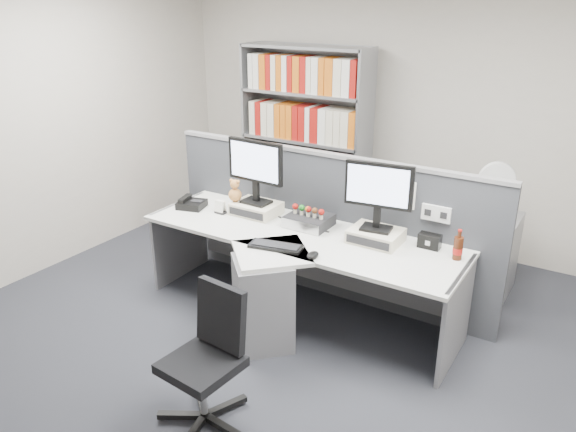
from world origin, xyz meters
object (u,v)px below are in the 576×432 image
Objects in this scene: keyboard at (276,246)px; desk_calendar at (220,208)px; speaker at (430,241)px; shelving_unit at (305,143)px; filing_cabinet at (486,255)px; desk at (284,274)px; monitor_left at (255,166)px; monitor_right at (378,191)px; desk_fan at (496,183)px; cola_bottle at (458,248)px; office_chair at (209,354)px; mouse at (313,255)px; desk_phone at (191,204)px; desktop_pc at (309,221)px.

desk_calendar reaches higher than keyboard.
desk_calendar is 0.71× the size of speaker.
shelving_unit reaches higher than filing_cabinet.
filing_cabinet is (1.21, 1.51, -0.38)m from keyboard.
speaker is at bearing 27.35° from desk.
monitor_left is 1.05× the size of monitor_right.
monitor_left is (-0.52, 0.38, 0.69)m from desk.
monitor_right is at bearing -121.54° from filing_cabinet.
desk is at bearing 87.13° from keyboard.
monitor_right is 1.42m from filing_cabinet.
desk_fan is (1.99, 1.17, 0.24)m from desk_calendar.
office_chair is (-1.02, -1.52, -0.35)m from cola_bottle.
keyboard is 1.97m from filing_cabinet.
speaker is (0.65, 0.61, 0.03)m from mouse.
monitor_right is 1.73m from desk_phone.
cola_bottle reaches higher than desk.
cola_bottle is at bearing -90.74° from desk_fan.
cola_bottle is at bearing 30.83° from mouse.
desk_fan is (1.72, 1.02, -0.13)m from monitor_left.
speaker is 0.25m from cola_bottle.
desk_fan reaches higher than keyboard.
desktop_pc is at bearing 122.50° from mouse.
keyboard is 3.70× the size of desk_calendar.
desk_calendar is 1.99m from cola_bottle.
desk is 3.71× the size of filing_cabinet.
desk reaches higher than filing_cabinet.
mouse is 1.77m from desk_fan.
desk is at bearing -16.38° from desk_calendar.
speaker is (1.48, 0.11, -0.37)m from monitor_left.
keyboard is at bearing -23.34° from desk_calendar.
monitor_left is 0.82m from keyboard.
shelving_unit is at bearing 121.71° from mouse.
desk is 1.16m from desk_phone.
desk_fan is (-0.00, -0.00, 0.66)m from filing_cabinet.
desk is at bearing -146.35° from monitor_right.
keyboard is 2.62× the size of speaker.
mouse is at bearing -30.71° from monitor_left.
cola_bottle is 0.46× the size of desk_fan.
monitor_right is (1.10, -0.00, -0.01)m from monitor_left.
monitor_left is 3.37× the size of speaker.
cola_bottle is at bearing -90.74° from filing_cabinet.
filing_cabinet is at bearing 58.46° from monitor_right.
speaker is at bearing -105.01° from desk_fan.
shelving_unit reaches higher than cola_bottle.
filing_cabinet is 0.66m from desk_fan.
monitor_right is 2.09m from shelving_unit.
monitor_left reaches higher than desk.
monitor_left is 0.72m from desk_phone.
desk_phone reaches higher than desk.
mouse is 1.03× the size of desk_calendar.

